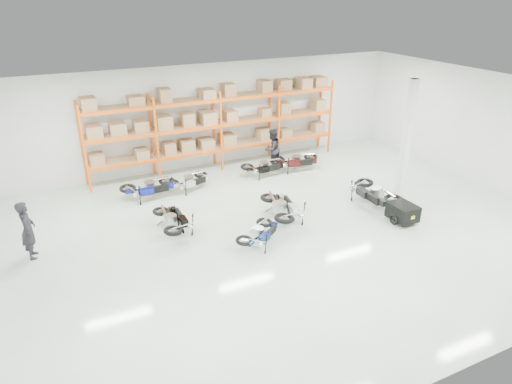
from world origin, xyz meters
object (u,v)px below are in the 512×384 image
person_back (272,149)px  moto_touring_right (373,189)px  moto_black_far_left (173,217)px  moto_back_d (296,158)px  moto_back_b (189,178)px  moto_blue_centre (260,230)px  moto_back_c (264,164)px  moto_silver_left (283,204)px  person_left (28,230)px  moto_back_a (149,184)px  trailer (403,212)px

person_back → moto_touring_right: bearing=87.1°
moto_black_far_left → moto_back_d: (6.48, 3.12, 0.01)m
moto_back_b → moto_blue_centre: bearing=172.9°
moto_back_b → moto_back_c: size_ratio=0.95×
moto_silver_left → moto_blue_centre: bearing=47.7°
moto_back_d → person_left: size_ratio=1.00×
moto_back_b → moto_back_d: (4.93, 0.05, 0.06)m
moto_black_far_left → moto_back_a: 2.99m
moto_blue_centre → moto_back_d: 6.63m
moto_blue_centre → moto_black_far_left: size_ratio=0.89×
moto_silver_left → moto_back_b: 4.44m
moto_silver_left → moto_touring_right: 3.63m
trailer → moto_back_b: bearing=133.3°
moto_touring_right → moto_back_a: moto_touring_right is taller
moto_back_d → moto_back_b: bearing=102.9°
person_left → moto_blue_centre: bearing=-105.9°
moto_back_b → trailer: bearing=-150.3°
moto_silver_left → moto_back_a: moto_silver_left is taller
person_left → moto_back_d: bearing=-72.0°
moto_blue_centre → person_back: (3.39, 5.70, 0.42)m
moto_silver_left → moto_back_c: moto_silver_left is taller
moto_blue_centre → moto_back_c: bearing=-63.8°
moto_silver_left → moto_back_d: (2.82, 3.96, -0.04)m
moto_blue_centre → moto_back_d: moto_back_d is taller
moto_silver_left → moto_black_far_left: size_ratio=1.11×
moto_black_far_left → moto_back_a: (-0.08, 2.99, 0.02)m
person_left → moto_black_far_left: bearing=-91.0°
moto_blue_centre → trailer: moto_blue_centre is taller
person_left → moto_back_b: bearing=-61.4°
person_left → person_back: 10.45m
moto_back_c → moto_touring_right: bearing=-152.5°
moto_back_a → moto_silver_left: bearing=-138.8°
moto_silver_left → moto_black_far_left: (-3.66, 0.84, -0.06)m
moto_silver_left → moto_back_d: 4.86m
moto_touring_right → moto_back_d: bearing=101.4°
moto_touring_right → moto_silver_left: bearing=175.6°
moto_silver_left → trailer: moto_silver_left is taller
moto_blue_centre → moto_back_c: 5.76m
moto_touring_right → trailer: (0.00, -1.60, -0.22)m
moto_silver_left → person_back: bearing=-103.2°
trailer → person_back: (-1.66, 6.52, 0.51)m
moto_back_b → moto_back_c: bearing=-103.5°
moto_back_d → person_left: (-10.75, -2.78, 0.35)m
moto_touring_right → moto_back_b: 7.13m
moto_black_far_left → trailer: bearing=160.1°
moto_back_a → moto_back_d: size_ratio=1.01×
moto_back_a → moto_back_d: (6.56, 0.13, -0.00)m
moto_blue_centre → moto_back_a: 5.45m
moto_blue_centre → moto_silver_left: bearing=-88.0°
moto_black_far_left → moto_touring_right: 7.37m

